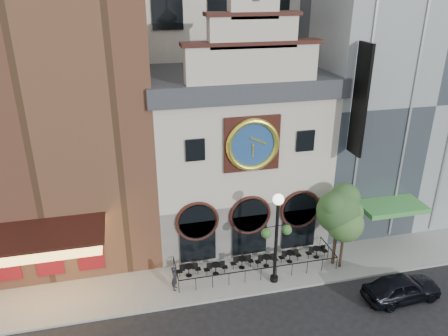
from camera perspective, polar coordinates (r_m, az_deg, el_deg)
The scene contains 17 objects.
ground at distance 28.38m, azimuth 5.58°, elevation -16.05°, with size 120.00×120.00×0.00m, color black.
sidewalk at distance 30.21m, azimuth 4.04°, elevation -13.05°, with size 44.00×5.00×0.15m, color gray.
clock_building at distance 31.54m, azimuth 1.54°, elevation 2.37°, with size 12.60×8.78×18.65m.
theater_building at distance 31.53m, azimuth -23.46°, elevation 11.66°, with size 14.00×15.60×25.00m.
retail_building at distance 37.74m, azimuth 20.45°, elevation 9.90°, with size 14.00×14.40×20.00m.
cafe_railing at distance 29.90m, azimuth 4.07°, elevation -12.23°, with size 10.60×2.60×0.90m, color black, non-canonical shape.
bistro_0 at distance 29.25m, azimuth -4.62°, elevation -13.13°, with size 1.58×0.68×0.90m.
bistro_1 at distance 29.32m, azimuth -1.08°, elevation -12.95°, with size 1.58×0.68×0.90m.
bistro_2 at distance 29.89m, azimuth 2.36°, elevation -12.17°, with size 1.58×0.68×0.90m.
bistro_3 at distance 30.16m, azimuth 5.57°, elevation -11.92°, with size 1.58×0.68×0.90m.
bistro_4 at distance 30.76m, azimuth 8.60°, elevation -11.31°, with size 1.58×0.68×0.90m.
bistro_5 at distance 31.52m, azimuth 12.03°, elevation -10.66°, with size 1.58×0.68×0.90m.
car_right at distance 29.46m, azimuth 22.20°, elevation -14.27°, with size 1.94×4.82×1.64m, color black.
pedestrian at distance 28.05m, azimuth -6.46°, elevation -14.11°, with size 0.60×0.39×1.64m, color black.
lamppost at distance 27.05m, azimuth 6.90°, elevation -7.92°, with size 1.99×0.72×6.23m.
tree_left at distance 29.36m, azimuth 14.82°, elevation -5.12°, with size 2.98×2.87×5.75m.
tree_right at distance 29.42m, azimuth 15.59°, elevation -6.64°, with size 2.51×2.41×4.83m.
Camera 1 is at (-7.62, -20.65, 17.92)m, focal length 35.00 mm.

